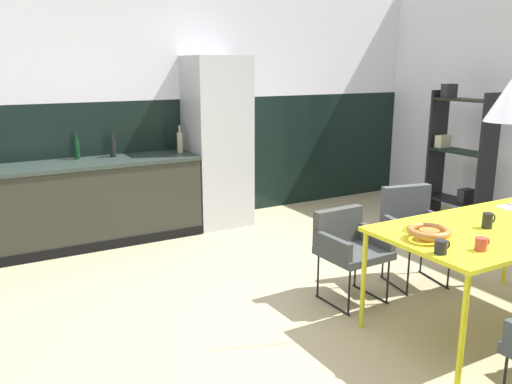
{
  "coord_description": "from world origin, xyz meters",
  "views": [
    {
      "loc": [
        -2.3,
        -2.88,
        1.85
      ],
      "look_at": [
        -0.3,
        0.68,
        0.86
      ],
      "focal_mm": 36.65,
      "sensor_mm": 36.0,
      "label": 1
    }
  ],
  "objects_px": {
    "fruit_bowl": "(429,232)",
    "armchair_corner_seat": "(412,223)",
    "dining_table": "(495,232)",
    "bottle_vinegar_dark": "(180,142)",
    "open_shelf_unit": "(459,153)",
    "bottle_oil_tall": "(77,149)",
    "pendant_lamp_over_table_near": "(511,99)",
    "mug_tall_blue": "(441,247)",
    "bottle_spice_small": "(113,147)",
    "mug_wide_latte": "(488,220)",
    "armchair_by_stool": "(348,241)",
    "mug_white_ceramic": "(482,244)",
    "refrigerator_column": "(217,142)"
  },
  "relations": [
    {
      "from": "fruit_bowl",
      "to": "mug_wide_latte",
      "type": "bearing_deg",
      "value": -1.78
    },
    {
      "from": "mug_white_ceramic",
      "to": "bottle_oil_tall",
      "type": "bearing_deg",
      "value": 113.67
    },
    {
      "from": "armchair_corner_seat",
      "to": "bottle_vinegar_dark",
      "type": "xyz_separation_m",
      "value": [
        -1.16,
        2.45,
        0.48
      ]
    },
    {
      "from": "bottle_vinegar_dark",
      "to": "dining_table",
      "type": "bearing_deg",
      "value": -72.84
    },
    {
      "from": "bottle_vinegar_dark",
      "to": "bottle_oil_tall",
      "type": "bearing_deg",
      "value": 173.33
    },
    {
      "from": "dining_table",
      "to": "fruit_bowl",
      "type": "bearing_deg",
      "value": 177.72
    },
    {
      "from": "refrigerator_column",
      "to": "bottle_vinegar_dark",
      "type": "height_order",
      "value": "refrigerator_column"
    },
    {
      "from": "fruit_bowl",
      "to": "mug_tall_blue",
      "type": "xyz_separation_m",
      "value": [
        -0.13,
        -0.21,
        -0.01
      ]
    },
    {
      "from": "armchair_corner_seat",
      "to": "mug_tall_blue",
      "type": "relative_size",
      "value": 7.13
    },
    {
      "from": "armchair_corner_seat",
      "to": "fruit_bowl",
      "type": "relative_size",
      "value": 2.98
    },
    {
      "from": "pendant_lamp_over_table_near",
      "to": "fruit_bowl",
      "type": "bearing_deg",
      "value": 177.27
    },
    {
      "from": "pendant_lamp_over_table_near",
      "to": "dining_table",
      "type": "bearing_deg",
      "value": 90.0
    },
    {
      "from": "refrigerator_column",
      "to": "mug_tall_blue",
      "type": "height_order",
      "value": "refrigerator_column"
    },
    {
      "from": "dining_table",
      "to": "armchair_corner_seat",
      "type": "height_order",
      "value": "armchair_corner_seat"
    },
    {
      "from": "refrigerator_column",
      "to": "bottle_vinegar_dark",
      "type": "xyz_separation_m",
      "value": [
        -0.44,
        0.06,
        0.03
      ]
    },
    {
      "from": "mug_white_ceramic",
      "to": "dining_table",
      "type": "bearing_deg",
      "value": 28.39
    },
    {
      "from": "bottle_vinegar_dark",
      "to": "pendant_lamp_over_table_near",
      "type": "relative_size",
      "value": 0.22
    },
    {
      "from": "bottle_oil_tall",
      "to": "refrigerator_column",
      "type": "bearing_deg",
      "value": -7.12
    },
    {
      "from": "refrigerator_column",
      "to": "bottle_oil_tall",
      "type": "height_order",
      "value": "refrigerator_column"
    },
    {
      "from": "bottle_spice_small",
      "to": "pendant_lamp_over_table_near",
      "type": "relative_size",
      "value": 0.18
    },
    {
      "from": "mug_tall_blue",
      "to": "pendant_lamp_over_table_near",
      "type": "height_order",
      "value": "pendant_lamp_over_table_near"
    },
    {
      "from": "mug_wide_latte",
      "to": "armchair_by_stool",
      "type": "bearing_deg",
      "value": 119.72
    },
    {
      "from": "bottle_oil_tall",
      "to": "bottle_spice_small",
      "type": "bearing_deg",
      "value": -6.94
    },
    {
      "from": "bottle_spice_small",
      "to": "armchair_by_stool",
      "type": "bearing_deg",
      "value": -64.85
    },
    {
      "from": "armchair_by_stool",
      "to": "mug_tall_blue",
      "type": "relative_size",
      "value": 6.2
    },
    {
      "from": "fruit_bowl",
      "to": "bottle_vinegar_dark",
      "type": "height_order",
      "value": "bottle_vinegar_dark"
    },
    {
      "from": "bottle_oil_tall",
      "to": "bottle_vinegar_dark",
      "type": "height_order",
      "value": "bottle_vinegar_dark"
    },
    {
      "from": "refrigerator_column",
      "to": "mug_wide_latte",
      "type": "height_order",
      "value": "refrigerator_column"
    },
    {
      "from": "mug_wide_latte",
      "to": "bottle_spice_small",
      "type": "distance_m",
      "value": 3.81
    },
    {
      "from": "open_shelf_unit",
      "to": "bottle_spice_small",
      "type": "bearing_deg",
      "value": -111.42
    },
    {
      "from": "mug_wide_latte",
      "to": "bottle_oil_tall",
      "type": "bearing_deg",
      "value": 120.76
    },
    {
      "from": "mug_white_ceramic",
      "to": "bottle_oil_tall",
      "type": "xyz_separation_m",
      "value": [
        -1.64,
        3.73,
        0.2
      ]
    },
    {
      "from": "mug_tall_blue",
      "to": "open_shelf_unit",
      "type": "bearing_deg",
      "value": 38.28
    },
    {
      "from": "mug_tall_blue",
      "to": "armchair_corner_seat",
      "type": "bearing_deg",
      "value": 50.41
    },
    {
      "from": "fruit_bowl",
      "to": "armchair_corner_seat",
      "type": "bearing_deg",
      "value": 48.55
    },
    {
      "from": "dining_table",
      "to": "fruit_bowl",
      "type": "xyz_separation_m",
      "value": [
        -0.63,
        0.02,
        0.1
      ]
    },
    {
      "from": "refrigerator_column",
      "to": "mug_white_ceramic",
      "type": "bearing_deg",
      "value": -88.49
    },
    {
      "from": "mug_tall_blue",
      "to": "bottle_spice_small",
      "type": "bearing_deg",
      "value": 105.67
    },
    {
      "from": "bottle_vinegar_dark",
      "to": "open_shelf_unit",
      "type": "bearing_deg",
      "value": -24.75
    },
    {
      "from": "mug_white_ceramic",
      "to": "mug_tall_blue",
      "type": "relative_size",
      "value": 0.99
    },
    {
      "from": "armchair_corner_seat",
      "to": "fruit_bowl",
      "type": "xyz_separation_m",
      "value": [
        -0.76,
        -0.86,
        0.28
      ]
    },
    {
      "from": "armchair_corner_seat",
      "to": "open_shelf_unit",
      "type": "xyz_separation_m",
      "value": [
        1.83,
        1.07,
        0.3
      ]
    },
    {
      "from": "armchair_corner_seat",
      "to": "pendant_lamp_over_table_near",
      "type": "bearing_deg",
      "value": 92.44
    },
    {
      "from": "open_shelf_unit",
      "to": "pendant_lamp_over_table_near",
      "type": "distance_m",
      "value": 2.89
    },
    {
      "from": "open_shelf_unit",
      "to": "fruit_bowl",
      "type": "bearing_deg",
      "value": -53.29
    },
    {
      "from": "dining_table",
      "to": "armchair_by_stool",
      "type": "height_order",
      "value": "dining_table"
    },
    {
      "from": "armchair_by_stool",
      "to": "bottle_spice_small",
      "type": "distance_m",
      "value": 2.85
    },
    {
      "from": "armchair_by_stool",
      "to": "fruit_bowl",
      "type": "height_order",
      "value": "fruit_bowl"
    },
    {
      "from": "mug_tall_blue",
      "to": "pendant_lamp_over_table_near",
      "type": "distance_m",
      "value": 1.14
    },
    {
      "from": "armchair_corner_seat",
      "to": "bottle_spice_small",
      "type": "relative_size",
      "value": 3.26
    }
  ]
}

